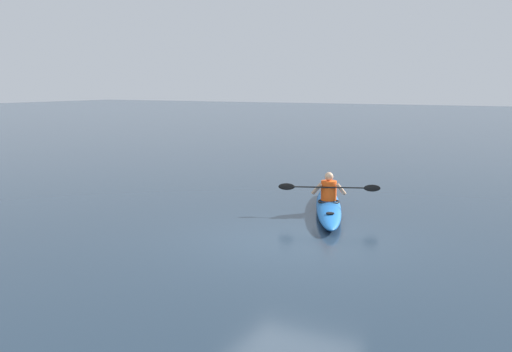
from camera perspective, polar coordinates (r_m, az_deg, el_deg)
The scene contains 3 objects.
ground_plane at distance 11.53m, azimuth 3.69°, elevation -6.63°, with size 160.00×160.00×0.00m, color #1E2D3D.
kayak at distance 14.16m, azimuth 7.28°, elevation -3.04°, with size 2.39×4.55×0.32m.
kayaker at distance 14.06m, azimuth 7.31°, elevation -1.28°, with size 2.28×1.00×0.70m.
Camera 1 is at (-4.70, 10.06, 3.14)m, focal length 39.86 mm.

